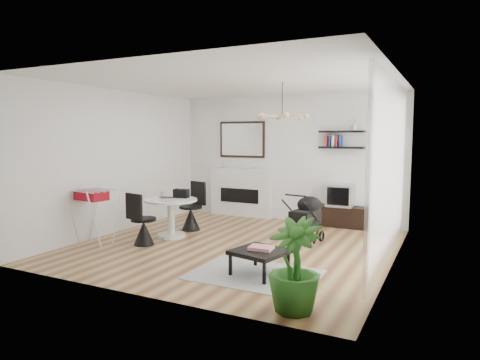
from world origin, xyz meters
The scene contains 25 objects.
floor centered at (0.00, 0.00, 0.00)m, with size 5.00×5.00×0.00m, color brown.
ceiling centered at (0.00, 0.00, 2.70)m, with size 5.00×5.00×0.00m, color white.
wall_back centered at (0.00, 2.50, 1.35)m, with size 5.00×5.00×0.00m, color white.
wall_left centered at (-2.50, 0.00, 1.35)m, with size 5.00×5.00×0.00m, color white.
wall_right centered at (2.50, 0.00, 1.35)m, with size 5.00×5.00×0.00m, color white.
sheer_curtain centered at (2.40, 0.20, 1.35)m, with size 0.04×3.60×2.60m, color white.
fireplace centered at (-1.10, 2.42, 0.69)m, with size 1.50×0.17×2.16m.
shelf_lower centered at (1.19, 2.37, 1.60)m, with size 0.90×0.25×0.04m, color black.
shelf_upper centered at (1.19, 2.37, 1.92)m, with size 0.90×0.25×0.04m, color black.
pendant_lamp centered at (0.70, 0.30, 2.15)m, with size 0.90×0.90×0.10m, color tan, non-canonical shape.
tv_console centered at (1.19, 2.30, 0.21)m, with size 1.11×0.39×0.42m, color black.
crt_tv centered at (1.21, 2.29, 0.64)m, with size 0.51×0.45×0.45m.
dining_table centered at (-1.33, 0.03, 0.46)m, with size 0.95×0.95×0.70m.
laptop centered at (-1.43, 0.01, 0.71)m, with size 0.31×0.20×0.02m, color black.
black_bag centered at (-1.25, 0.25, 0.78)m, with size 0.27×0.16×0.16m, color black.
newspaper centered at (-1.20, -0.10, 0.70)m, with size 0.37×0.31×0.01m, color silver.
drinking_glass centered at (-1.60, 0.14, 0.75)m, with size 0.06×0.06×0.10m, color white.
chair_far centered at (-1.31, 0.68, 0.30)m, with size 0.48×0.49×0.94m.
chair_near centered at (-1.42, -0.66, 0.28)m, with size 0.44×0.46×0.90m.
drying_rack centered at (-2.18, -0.97, 0.50)m, with size 0.71×0.67×0.94m.
stroller centered at (0.98, 0.79, 0.38)m, with size 0.55×0.76×0.88m.
rug centered at (0.92, -1.24, 0.01)m, with size 1.65×1.19×0.01m, color gray.
coffee_table centered at (0.98, -1.21, 0.30)m, with size 0.77×0.77×0.33m.
magazines centered at (0.99, -1.19, 0.36)m, with size 0.31×0.24×0.04m, color red.
potted_plant centered at (1.78, -2.13, 0.50)m, with size 0.56×0.56×0.99m, color #26611B.
Camera 1 is at (3.21, -6.26, 1.85)m, focal length 32.00 mm.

